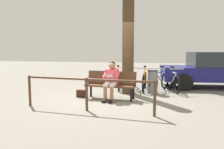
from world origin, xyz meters
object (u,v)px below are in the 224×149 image
at_px(tree_trunk, 128,46).
at_px(bicycle_blue, 160,81).
at_px(bicycle_green, 118,80).
at_px(parked_car, 216,69).
at_px(bench, 111,83).
at_px(litter_bin, 152,82).
at_px(bicycle_red, 144,81).
at_px(bicycle_silver, 173,82).
at_px(person_reading, 111,79).
at_px(bicycle_black, 132,80).
at_px(handbag, 81,93).

height_order(tree_trunk, bicycle_blue, tree_trunk).
distance_m(bicycle_blue, bicycle_green, 1.63).
bearing_deg(bicycle_blue, parked_car, 142.19).
xyz_separation_m(bench, litter_bin, (-1.28, -1.13, -0.09)).
relative_size(bench, bicycle_red, 0.97).
bearing_deg(bicycle_silver, bicycle_red, -101.34).
bearing_deg(litter_bin, person_reading, 46.44).
distance_m(bicycle_red, bicycle_green, 1.05).
bearing_deg(bicycle_black, handbag, -48.93).
bearing_deg(bench, bicycle_green, -82.98).
distance_m(person_reading, tree_trunk, 1.58).
xyz_separation_m(litter_bin, bicycle_green, (1.37, -0.64, -0.06)).
xyz_separation_m(bicycle_blue, bicycle_black, (1.06, -0.08, 0.00)).
xyz_separation_m(bicycle_red, bicycle_black, (0.49, -0.14, 0.00)).
bearing_deg(bicycle_silver, bicycle_blue, -107.16).
distance_m(bicycle_black, parked_car, 3.52).
height_order(person_reading, bicycle_black, person_reading).
xyz_separation_m(bench, bicycle_blue, (-1.54, -1.73, -0.15)).
bearing_deg(parked_car, tree_trunk, 24.43).
bearing_deg(person_reading, bench, -68.38).
distance_m(bicycle_silver, parked_car, 2.19).
bearing_deg(bicycle_green, parked_car, 93.91).
height_order(tree_trunk, bicycle_black, tree_trunk).
xyz_separation_m(person_reading, bicycle_blue, (-1.49, -1.90, -0.31)).
relative_size(person_reading, bicycle_red, 0.71).
distance_m(handbag, bicycle_green, 2.01).
height_order(bicycle_silver, bicycle_blue, same).
xyz_separation_m(litter_bin, bicycle_blue, (-0.26, -0.61, -0.06)).
xyz_separation_m(handbag, bicycle_blue, (-2.54, -1.74, 0.24)).
bearing_deg(bicycle_silver, bicycle_black, -106.66).
distance_m(person_reading, bicycle_blue, 2.43).
relative_size(person_reading, tree_trunk, 0.35).
bearing_deg(bicycle_red, litter_bin, 30.80).
relative_size(bicycle_blue, parked_car, 0.36).
height_order(bench, handbag, bench).
distance_m(bicycle_silver, bicycle_blue, 0.50).
height_order(person_reading, bicycle_blue, person_reading).
bearing_deg(tree_trunk, bench, 66.90).
bearing_deg(person_reading, bicycle_green, -81.66).
height_order(bench, bicycle_black, bicycle_black).
distance_m(handbag, bicycle_silver, 3.48).
relative_size(litter_bin, bicycle_red, 0.50).
bearing_deg(bicycle_green, bicycle_silver, 75.22).
xyz_separation_m(bicycle_blue, bicycle_green, (1.63, -0.03, 0.00)).
bearing_deg(bicycle_green, tree_trunk, 19.21).
distance_m(bench, bicycle_silver, 2.65).
bearing_deg(parked_car, bicycle_black, 12.83).
xyz_separation_m(tree_trunk, bicycle_green, (0.50, -0.80, -1.34)).
height_order(bicycle_red, bicycle_green, same).
distance_m(litter_bin, parked_car, 3.11).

